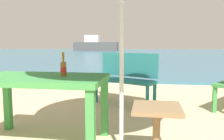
# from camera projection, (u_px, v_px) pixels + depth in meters

# --- Properties ---
(sea_water) EXTENTS (120.00, 50.00, 0.08)m
(sea_water) POSITION_uv_depth(u_px,v_px,m) (146.00, 53.00, 31.10)
(sea_water) COLOR #386B84
(sea_water) RESTS_ON ground_plane
(picnic_table_green) EXTENTS (1.40, 0.80, 0.76)m
(picnic_table_green) POSITION_uv_depth(u_px,v_px,m) (41.00, 86.00, 2.51)
(picnic_table_green) COLOR #3D8C42
(picnic_table_green) RESTS_ON ground_plane
(beer_bottle_amber) EXTENTS (0.07, 0.07, 0.26)m
(beer_bottle_amber) POSITION_uv_depth(u_px,v_px,m) (63.00, 68.00, 2.50)
(beer_bottle_amber) COLOR brown
(beer_bottle_amber) RESTS_ON picnic_table_green
(side_table_wood) EXTENTS (0.44, 0.44, 0.54)m
(side_table_wood) POSITION_uv_depth(u_px,v_px,m) (157.00, 126.00, 2.13)
(side_table_wood) COLOR olive
(side_table_wood) RESTS_ON ground_plane
(bench_teal_center) EXTENTS (1.24, 0.85, 0.95)m
(bench_teal_center) POSITION_uv_depth(u_px,v_px,m) (126.00, 75.00, 4.26)
(bench_teal_center) COLOR #237275
(bench_teal_center) RESTS_ON ground_plane
(swimmer_person) EXTENTS (0.34, 0.34, 0.41)m
(swimmer_person) POSITION_uv_depth(u_px,v_px,m) (119.00, 65.00, 9.89)
(swimmer_person) COLOR tan
(swimmer_person) RESTS_ON sea_water
(boat_ferry) EXTENTS (7.24, 1.97, 2.63)m
(boat_ferry) POSITION_uv_depth(u_px,v_px,m) (95.00, 45.00, 37.94)
(boat_ferry) COLOR #4C4C4C
(boat_ferry) RESTS_ON sea_water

